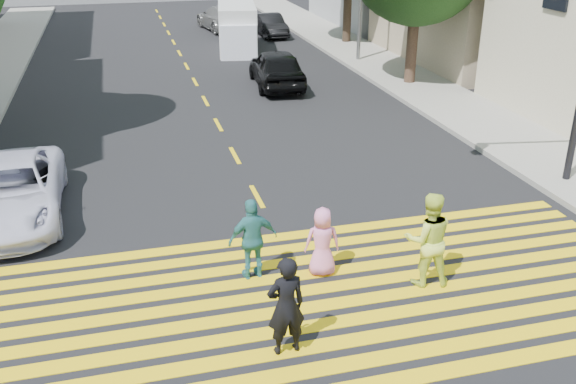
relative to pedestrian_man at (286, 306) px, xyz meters
name	(u,v)px	position (x,y,z in m)	size (l,w,h in m)	color
ground	(334,340)	(0.85, 0.08, -0.86)	(120.00, 120.00, 0.00)	black
sidewalk_right	(415,84)	(9.35, 15.08, -0.79)	(3.00, 60.00, 0.15)	gray
crosswalk	(312,298)	(0.85, 1.35, -0.85)	(13.40, 5.30, 0.01)	yellow
lane_line	(183,59)	(0.85, 22.58, -0.86)	(0.12, 34.40, 0.01)	yellow
pedestrian_man	(286,306)	(0.00, 0.00, 0.00)	(0.63, 0.41, 1.72)	black
pedestrian_woman	(428,239)	(3.08, 1.33, 0.07)	(0.90, 0.70, 1.86)	#DEF354
pedestrian_child	(322,242)	(1.29, 2.17, -0.16)	(0.68, 0.44, 1.39)	pink
pedestrian_extra	(253,239)	(-0.02, 2.39, -0.04)	(0.96, 0.40, 1.64)	teal
white_sedan	(10,191)	(-4.81, 6.35, -0.19)	(2.22, 4.82, 1.34)	silver
dark_car_near	(277,68)	(3.94, 16.44, -0.10)	(1.80, 4.48, 1.53)	black
silver_car	(222,18)	(4.02, 30.10, -0.14)	(2.01, 4.95, 1.44)	gray
dark_car_parked	(270,25)	(6.32, 27.52, -0.26)	(1.28, 3.67, 1.21)	black
white_van	(237,30)	(3.76, 23.82, 0.21)	(2.50, 4.99, 2.25)	silver
traffic_signal	(548,32)	(7.68, 5.00, 3.04)	(4.08, 0.89, 6.03)	black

